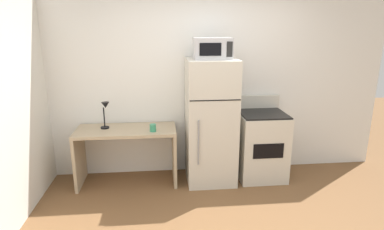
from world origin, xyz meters
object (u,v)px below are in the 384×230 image
at_px(oven_range, 261,145).
at_px(microwave, 212,48).
at_px(refrigerator, 211,122).
at_px(coffee_mug, 153,128).
at_px(desk, 127,145).
at_px(desk_lamp, 105,111).

bearing_deg(oven_range, microwave, -176.85).
bearing_deg(refrigerator, coffee_mug, -171.79).
height_order(desk, desk_lamp, desk_lamp).
distance_m(desk_lamp, microwave, 1.57).
bearing_deg(desk, coffee_mug, -21.93).
bearing_deg(desk, microwave, -2.78).
bearing_deg(refrigerator, desk_lamp, 176.83).
distance_m(microwave, oven_range, 1.49).
distance_m(refrigerator, oven_range, 0.79).
xyz_separation_m(desk_lamp, coffee_mug, (0.61, -0.18, -0.19)).
height_order(refrigerator, oven_range, refrigerator).
bearing_deg(microwave, oven_range, 3.15).
bearing_deg(coffee_mug, refrigerator, 8.21).
height_order(refrigerator, microwave, microwave).
xyz_separation_m(coffee_mug, refrigerator, (0.76, 0.11, 0.02)).
relative_size(desk_lamp, oven_range, 0.32).
distance_m(refrigerator, microwave, 0.95).
xyz_separation_m(coffee_mug, oven_range, (1.46, 0.13, -0.33)).
height_order(desk_lamp, coffee_mug, desk_lamp).
xyz_separation_m(desk, desk_lamp, (-0.25, 0.04, 0.46)).
relative_size(coffee_mug, microwave, 0.21).
relative_size(desk, desk_lamp, 3.65).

